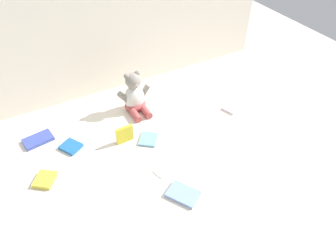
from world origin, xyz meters
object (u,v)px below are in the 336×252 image
object	(u,v)px
book_case_2	(45,180)
book_case_5	(233,107)
book_case_1	(124,134)
book_case_4	(183,194)
book_case_0	(71,147)
book_case_6	(164,168)
book_case_7	(148,139)
teddy_bear	(135,96)
book_case_3	(38,140)

from	to	relation	value
book_case_2	book_case_5	distance (m)	1.04
book_case_1	book_case_4	bearing A→B (deg)	-80.60
book_case_2	book_case_4	world-z (taller)	book_case_2
book_case_0	book_case_6	bearing A→B (deg)	-75.97
book_case_0	book_case_5	size ratio (longest dim) A/B	0.78
book_case_2	book_case_6	distance (m)	0.52
book_case_0	book_case_4	world-z (taller)	same
book_case_2	book_case_7	distance (m)	0.51
book_case_7	book_case_4	bearing A→B (deg)	-55.13
book_case_1	book_case_4	distance (m)	0.43
teddy_bear	book_case_7	distance (m)	0.27
book_case_1	book_case_2	distance (m)	0.41
book_case_6	book_case_7	xyz separation A→B (m)	(0.02, 0.20, 0.00)
teddy_bear	book_case_7	world-z (taller)	teddy_bear
book_case_0	book_case_1	bearing A→B (deg)	-49.05
book_case_2	book_case_6	xyz separation A→B (m)	(0.49, -0.19, -0.01)
book_case_2	book_case_6	world-z (taller)	book_case_2
book_case_1	book_case_2	world-z (taller)	book_case_1
book_case_2	book_case_6	bearing A→B (deg)	15.70
book_case_0	book_case_7	distance (m)	0.38
book_case_0	teddy_bear	bearing A→B (deg)	-13.45
book_case_5	book_case_3	bearing A→B (deg)	56.43
book_case_0	book_case_4	size ratio (longest dim) A/B	0.71
book_case_5	book_case_6	xyz separation A→B (m)	(-0.55, -0.21, -0.00)
teddy_bear	book_case_6	distance (m)	0.47
book_case_2	book_case_7	bearing A→B (deg)	38.61
book_case_7	book_case_6	bearing A→B (deg)	-57.48
book_case_5	book_case_7	world-z (taller)	book_case_5
book_case_4	book_case_6	distance (m)	0.17
book_case_2	book_case_3	xyz separation A→B (m)	(0.03, 0.27, -0.00)
book_case_2	book_case_7	size ratio (longest dim) A/B	0.95
book_case_0	book_case_6	distance (m)	0.47
book_case_1	book_case_3	distance (m)	0.43
teddy_bear	book_case_3	bearing A→B (deg)	-179.09
book_case_3	book_case_6	distance (m)	0.65
book_case_0	book_case_6	xyz separation A→B (m)	(0.33, -0.34, -0.00)
book_case_1	book_case_6	size ratio (longest dim) A/B	0.91
book_case_0	book_case_1	size ratio (longest dim) A/B	1.00
book_case_5	book_case_1	bearing A→B (deg)	66.47
book_case_6	book_case_1	bearing A→B (deg)	-177.14
book_case_1	book_case_6	distance (m)	0.27
book_case_3	book_case_6	bearing A→B (deg)	36.55
teddy_bear	book_case_2	size ratio (longest dim) A/B	2.53
book_case_1	book_case_3	bearing A→B (deg)	149.16
book_case_3	book_case_7	world-z (taller)	book_case_3
book_case_1	book_case_0	bearing A→B (deg)	159.63
book_case_4	book_case_7	world-z (taller)	book_case_4
book_case_0	book_case_3	size ratio (longest dim) A/B	0.66
teddy_bear	book_case_1	xyz separation A→B (m)	(-0.15, -0.21, -0.04)
book_case_3	book_case_7	size ratio (longest dim) A/B	1.43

